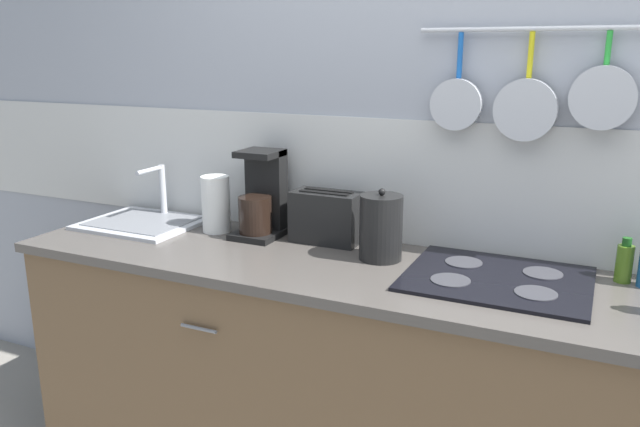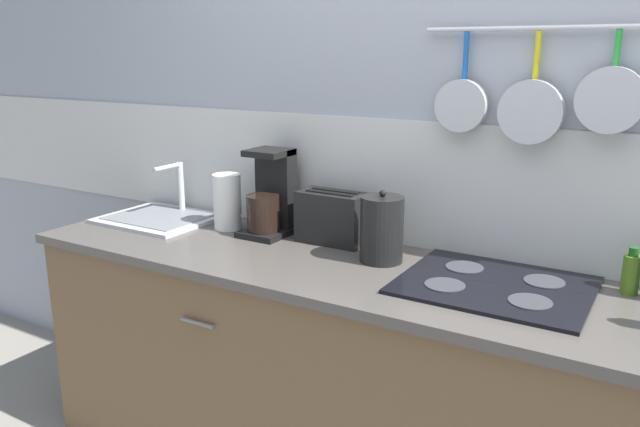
# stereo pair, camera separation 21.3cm
# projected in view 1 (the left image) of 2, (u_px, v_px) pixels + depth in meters

# --- Properties ---
(wall_back) EXTENTS (7.20, 0.14, 2.60)m
(wall_back) POSITION_uv_depth(u_px,v_px,m) (494.00, 149.00, 2.18)
(wall_back) COLOR #999EA8
(wall_back) RESTS_ON ground_plane
(cabinet_base) EXTENTS (3.25, 0.60, 0.86)m
(cabinet_base) POSITION_uv_depth(u_px,v_px,m) (457.00, 413.00, 2.08)
(cabinet_base) COLOR brown
(cabinet_base) RESTS_ON ground_plane
(countertop) EXTENTS (3.29, 0.62, 0.03)m
(countertop) POSITION_uv_depth(u_px,v_px,m) (465.00, 288.00, 1.97)
(countertop) COLOR #4C4742
(countertop) RESTS_ON cabinet_base
(sink_basin) EXTENTS (0.46, 0.39, 0.23)m
(sink_basin) POSITION_uv_depth(u_px,v_px,m) (143.00, 220.00, 2.62)
(sink_basin) COLOR #B7BABF
(sink_basin) RESTS_ON countertop
(paper_towel_roll) EXTENTS (0.11, 0.11, 0.23)m
(paper_towel_roll) POSITION_uv_depth(u_px,v_px,m) (216.00, 204.00, 2.50)
(paper_towel_roll) COLOR white
(paper_towel_roll) RESTS_ON countertop
(coffee_maker) EXTENTS (0.17, 0.21, 0.34)m
(coffee_maker) POSITION_uv_depth(u_px,v_px,m) (262.00, 200.00, 2.44)
(coffee_maker) COLOR black
(coffee_maker) RESTS_ON countertop
(toaster) EXTENTS (0.28, 0.13, 0.20)m
(toaster) POSITION_uv_depth(u_px,v_px,m) (326.00, 217.00, 2.36)
(toaster) COLOR black
(toaster) RESTS_ON countertop
(kettle) EXTENTS (0.15, 0.15, 0.25)m
(kettle) POSITION_uv_depth(u_px,v_px,m) (381.00, 227.00, 2.16)
(kettle) COLOR black
(kettle) RESTS_ON countertop
(cooktop) EXTENTS (0.57, 0.47, 0.01)m
(cooktop) POSITION_uv_depth(u_px,v_px,m) (497.00, 279.00, 1.98)
(cooktop) COLOR black
(cooktop) RESTS_ON countertop
(bottle_vinegar) EXTENTS (0.05, 0.05, 0.14)m
(bottle_vinegar) POSITION_uv_depth(u_px,v_px,m) (624.00, 262.00, 1.96)
(bottle_vinegar) COLOR #4C721E
(bottle_vinegar) RESTS_ON countertop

